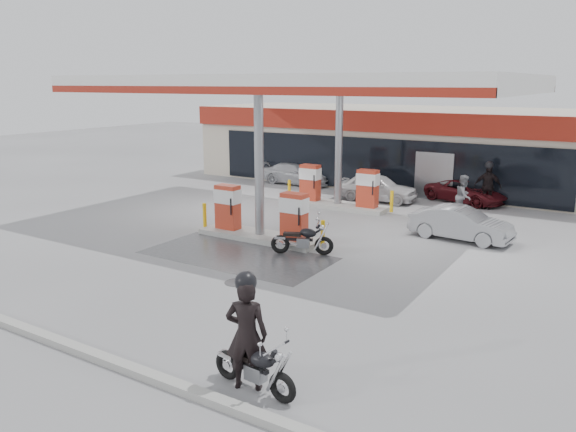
% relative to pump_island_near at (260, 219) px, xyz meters
% --- Properties ---
extents(ground, '(90.00, 90.00, 0.00)m').
position_rel_pump_island_near_xyz_m(ground, '(0.00, -2.00, -0.71)').
color(ground, gray).
rests_on(ground, ground).
extents(wet_patch, '(6.00, 3.00, 0.00)m').
position_rel_pump_island_near_xyz_m(wet_patch, '(0.50, -2.00, -0.71)').
color(wet_patch, '#4C4C4F').
rests_on(wet_patch, ground).
extents(drain_cover, '(0.70, 0.70, 0.01)m').
position_rel_pump_island_near_xyz_m(drain_cover, '(2.00, -4.00, -0.71)').
color(drain_cover, '#38383A').
rests_on(drain_cover, ground).
extents(kerb, '(28.00, 0.25, 0.15)m').
position_rel_pump_island_near_xyz_m(kerb, '(0.00, -9.00, -0.64)').
color(kerb, gray).
rests_on(kerb, ground).
extents(store_building, '(22.00, 8.22, 4.00)m').
position_rel_pump_island_near_xyz_m(store_building, '(0.01, 13.94, 1.30)').
color(store_building, beige).
rests_on(store_building, ground).
extents(canopy, '(16.00, 10.02, 5.51)m').
position_rel_pump_island_near_xyz_m(canopy, '(0.00, 3.00, 4.56)').
color(canopy, silver).
rests_on(canopy, ground).
extents(pump_island_near, '(5.14, 1.30, 1.78)m').
position_rel_pump_island_near_xyz_m(pump_island_near, '(0.00, 0.00, 0.00)').
color(pump_island_near, '#9E9E99').
rests_on(pump_island_near, ground).
extents(pump_island_far, '(5.14, 1.30, 1.78)m').
position_rel_pump_island_near_xyz_m(pump_island_far, '(0.00, 6.00, 0.00)').
color(pump_island_far, '#9E9E99').
rests_on(pump_island_far, ground).
extents(main_motorcycle, '(1.86, 0.71, 0.95)m').
position_rel_pump_island_near_xyz_m(main_motorcycle, '(5.63, -8.27, -0.29)').
color(main_motorcycle, black).
rests_on(main_motorcycle, ground).
extents(biker_main, '(0.89, 0.75, 2.06)m').
position_rel_pump_island_near_xyz_m(biker_main, '(5.44, -8.25, 0.32)').
color(biker_main, black).
rests_on(biker_main, ground).
extents(parked_motorcycle, '(1.90, 1.05, 1.04)m').
position_rel_pump_island_near_xyz_m(parked_motorcycle, '(2.21, -0.78, -0.25)').
color(parked_motorcycle, black).
rests_on(parked_motorcycle, ground).
extents(sedan_white, '(3.80, 1.72, 1.27)m').
position_rel_pump_island_near_xyz_m(sedan_white, '(0.89, 8.20, -0.08)').
color(sedan_white, silver).
rests_on(sedan_white, ground).
extents(attendant, '(0.70, 0.87, 1.72)m').
position_rel_pump_island_near_xyz_m(attendant, '(5.14, 7.13, 0.15)').
color(attendant, slate).
rests_on(attendant, ground).
extents(hatchback_silver, '(3.58, 1.52, 1.15)m').
position_rel_pump_island_near_xyz_m(hatchback_silver, '(6.00, 3.60, -0.14)').
color(hatchback_silver, gray).
rests_on(hatchback_silver, ground).
extents(parked_car_left, '(3.94, 1.72, 1.13)m').
position_rel_pump_island_near_xyz_m(parked_car_left, '(-4.50, 10.00, -0.15)').
color(parked_car_left, '#B0B3B9').
rests_on(parked_car_left, ground).
extents(parked_car_right, '(4.07, 2.81, 1.03)m').
position_rel_pump_island_near_xyz_m(parked_car_right, '(4.50, 10.00, -0.19)').
color(parked_car_right, '#4C1016').
rests_on(parked_car_right, ground).
extents(biker_walking, '(1.23, 0.79, 1.94)m').
position_rel_pump_island_near_xyz_m(biker_walking, '(5.60, 9.20, 0.26)').
color(biker_walking, black).
rests_on(biker_walking, ground).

